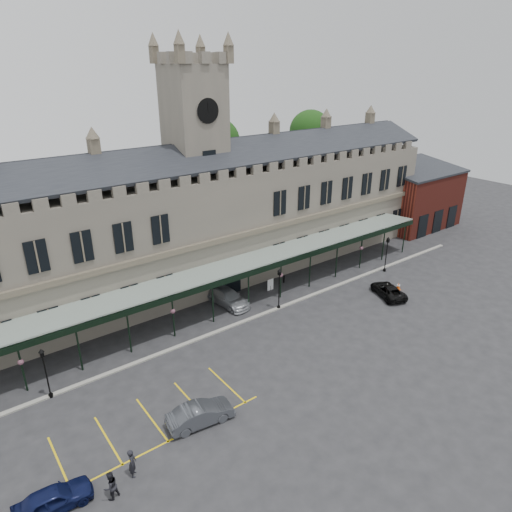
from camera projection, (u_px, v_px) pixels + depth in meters
ground at (298, 342)px, 39.06m from camera, size 140.00×140.00×0.00m
station_building at (200, 223)px, 48.25m from camera, size 60.00×10.36×17.30m
clock_tower at (196, 160)px, 45.72m from camera, size 5.60×5.60×24.80m
canopy at (247, 286)px, 43.62m from camera, size 50.00×4.10×4.30m
brick_annex at (415, 197)px, 65.75m from camera, size 12.40×8.36×9.23m
kerb at (259, 315)px, 43.09m from camera, size 60.00×0.40×0.12m
parking_markings at (155, 424)px, 30.23m from camera, size 16.00×6.00×0.01m
tree_behind_mid at (216, 143)px, 56.88m from camera, size 6.00×6.00×16.00m
tree_behind_right at (310, 132)px, 65.71m from camera, size 6.00×6.00×16.00m
lamp_post_left at (45, 369)px, 31.72m from camera, size 0.39×0.39×4.10m
lamp_post_mid at (279, 285)px, 43.41m from camera, size 0.40×0.40×4.28m
lamp_post_right at (387, 251)px, 51.42m from camera, size 0.40×0.40×4.21m
traffic_cone at (398, 286)px, 47.97m from camera, size 0.49×0.49×0.77m
sign_board at (270, 285)px, 47.81m from camera, size 0.73×0.08×1.25m
bollard_left at (231, 298)px, 45.34m from camera, size 0.16×0.16×0.93m
bollard_right at (284, 279)px, 49.51m from camera, size 0.15×0.15×0.86m
car_left_a at (53, 499)px, 24.24m from camera, size 4.13×1.81×1.38m
car_left_b at (200, 414)px, 30.04m from camera, size 4.65×2.12×1.48m
car_taxi at (228, 297)px, 44.95m from camera, size 2.77×5.48×1.52m
car_van at (388, 290)px, 46.58m from camera, size 3.53×4.97×1.26m
person_a at (132, 463)px, 26.13m from camera, size 0.70×0.81×1.87m
person_b at (111, 486)px, 24.75m from camera, size 1.04×0.92×1.80m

